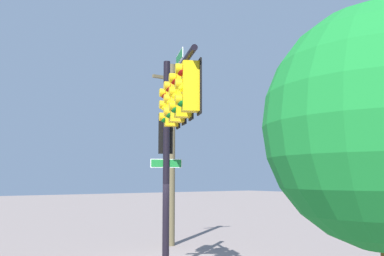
% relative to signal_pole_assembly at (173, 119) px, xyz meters
% --- Properties ---
extents(signal_pole_assembly, '(4.46, 2.32, 6.21)m').
position_rel_signal_pole_assembly_xyz_m(signal_pole_assembly, '(0.00, 0.00, 0.00)').
color(signal_pole_assembly, black).
rests_on(signal_pole_assembly, ground_plane).
extents(utility_pole, '(0.31, 1.80, 7.39)m').
position_rel_signal_pole_assembly_xyz_m(utility_pole, '(-5.26, 3.41, -0.45)').
color(utility_pole, brown).
rests_on(utility_pole, ground_plane).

